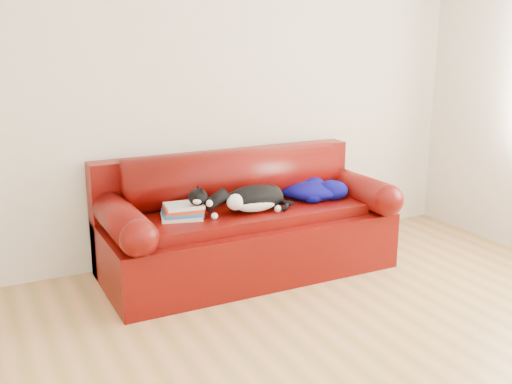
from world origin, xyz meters
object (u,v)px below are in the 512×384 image
Objects in this scene: book_stack at (183,211)px; cat at (254,199)px; sofa_base at (247,241)px; blanket at (314,190)px.

book_stack is 0.49× the size of cat.
sofa_base is 0.60m from book_stack.
sofa_base is 3.23× the size of cat.
cat reaches higher than book_stack.
book_stack reaches higher than sofa_base.
blanket is (0.56, 0.11, -0.02)m from cat.
blanket reaches higher than sofa_base.
book_stack is 0.64× the size of blanket.
sofa_base is at bearing 5.95° from book_stack.
blanket is at bearing 5.32° from cat.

